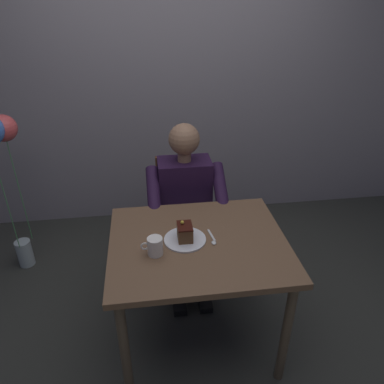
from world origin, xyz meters
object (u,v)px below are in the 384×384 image
seated_person (186,207)px  dessert_spoon (213,239)px  cake_slice (185,232)px  coffee_cup (155,246)px  dining_table (198,255)px  chair (184,211)px

seated_person → dessert_spoon: seated_person is taller
cake_slice → coffee_cup: size_ratio=0.94×
seated_person → coffee_cup: (0.24, 0.64, 0.18)m
seated_person → dessert_spoon: 0.58m
dining_table → dessert_spoon: (-0.08, 0.00, 0.10)m
seated_person → cake_slice: (0.07, 0.55, 0.18)m
cake_slice → dining_table: bearing=167.3°
cake_slice → dessert_spoon: (-0.15, 0.02, -0.05)m
cake_slice → coffee_cup: 0.19m
seated_person → dessert_spoon: bearing=97.9°
seated_person → cake_slice: size_ratio=11.16×
coffee_cup → cake_slice: bearing=-150.0°
cake_slice → chair: bearing=-95.7°
seated_person → dessert_spoon: size_ratio=8.39×
chair → coffee_cup: size_ratio=7.80×
chair → cake_slice: chair is taller
chair → seated_person: (0.00, 0.17, 0.14)m
cake_slice → coffee_cup: cake_slice is taller
chair → coffee_cup: bearing=73.8°
dining_table → seated_person: bearing=-90.0°
seated_person → cake_slice: 0.58m
chair → coffee_cup: (0.24, 0.82, 0.32)m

